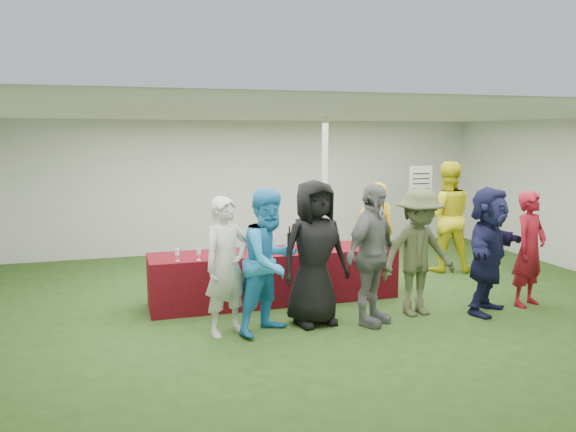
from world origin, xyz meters
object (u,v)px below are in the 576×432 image
object	(u,v)px
wine_list_sign	(420,190)
customer_3	(372,255)
serving_table	(275,276)
customer_4	(418,253)
staff_back	(446,217)
customer_1	(270,261)
customer_5	(488,250)
customer_2	(314,253)
customer_6	(530,249)
dump_bucket	(382,241)
customer_0	(227,266)
staff_pourer	(376,233)

from	to	relation	value
wine_list_sign	customer_3	xyz separation A→B (m)	(-2.70, -3.47, -0.41)
serving_table	customer_4	world-z (taller)	customer_4
serving_table	staff_back	bearing A→B (deg)	14.43
customer_1	customer_4	bearing A→B (deg)	-29.40
customer_5	customer_2	bearing A→B (deg)	137.72
customer_2	customer_6	world-z (taller)	customer_2
dump_bucket	customer_4	world-z (taller)	customer_4
wine_list_sign	customer_4	distance (m)	3.87
customer_4	wine_list_sign	bearing A→B (deg)	54.99
customer_4	customer_5	distance (m)	0.97
staff_back	customer_5	size ratio (longest dim) A/B	1.13
customer_4	customer_0	bearing A→B (deg)	174.92
customer_6	serving_table	bearing A→B (deg)	138.55
customer_5	staff_pourer	bearing A→B (deg)	76.21
wine_list_sign	customer_5	world-z (taller)	wine_list_sign
wine_list_sign	customer_1	xyz separation A→B (m)	(-4.01, -3.38, -0.42)
dump_bucket	wine_list_sign	world-z (taller)	wine_list_sign
customer_1	customer_2	size ratio (longest dim) A/B	0.96
customer_1	wine_list_sign	bearing A→B (deg)	8.83
customer_1	customer_4	world-z (taller)	customer_1
customer_1	customer_2	world-z (taller)	customer_2
staff_pourer	customer_5	bearing A→B (deg)	127.57
customer_6	customer_5	bearing A→B (deg)	166.68
serving_table	customer_0	distance (m)	1.55
customer_6	customer_3	bearing A→B (deg)	160.47
dump_bucket	wine_list_sign	distance (m)	3.14
customer_2	customer_4	world-z (taller)	customer_2
dump_bucket	wine_list_sign	bearing A→B (deg)	49.70
serving_table	customer_3	distance (m)	1.69
staff_pourer	customer_4	xyz separation A→B (m)	(-0.18, -1.68, 0.03)
staff_pourer	customer_1	distance (m)	2.86
dump_bucket	customer_2	xyz separation A→B (m)	(-1.39, -0.88, 0.09)
staff_back	customer_4	bearing A→B (deg)	68.77
serving_table	customer_6	bearing A→B (deg)	-20.28
serving_table	staff_back	distance (m)	3.54
customer_6	dump_bucket	bearing A→B (deg)	128.84
staff_back	customer_5	distance (m)	2.36
serving_table	staff_pourer	size ratio (longest dim) A/B	2.17
customer_0	customer_4	bearing A→B (deg)	-23.89
staff_pourer	customer_4	size ratio (longest dim) A/B	0.97
customer_0	customer_5	xyz separation A→B (m)	(3.55, -0.21, 0.02)
wine_list_sign	customer_4	world-z (taller)	wine_list_sign
customer_1	customer_3	size ratio (longest dim) A/B	0.98
staff_back	customer_0	size ratio (longest dim) A/B	1.15
serving_table	customer_2	world-z (taller)	customer_2
serving_table	dump_bucket	size ratio (longest dim) A/B	15.12
dump_bucket	customer_2	world-z (taller)	customer_2
staff_pourer	customer_6	xyz separation A→B (m)	(1.54, -1.76, -0.01)
dump_bucket	customer_2	bearing A→B (deg)	-147.64
staff_pourer	customer_1	size ratio (longest dim) A/B	0.93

